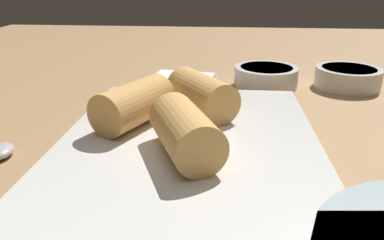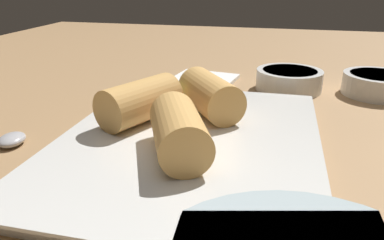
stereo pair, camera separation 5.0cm
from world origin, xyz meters
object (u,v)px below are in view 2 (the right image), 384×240
at_px(serving_plate, 192,144).
at_px(dipping_bowl_far, 378,84).
at_px(dipping_bowl_near, 289,79).
at_px(napkin, 201,81).
at_px(spoon, 2,148).

bearing_deg(serving_plate, dipping_bowl_far, 137.51).
relative_size(dipping_bowl_near, dipping_bowl_far, 1.00).
bearing_deg(serving_plate, dipping_bowl_near, 158.03).
bearing_deg(napkin, dipping_bowl_near, 88.05).
height_order(dipping_bowl_near, dipping_bowl_far, same).
xyz_separation_m(dipping_bowl_near, dipping_bowl_far, (-0.01, 0.13, 0.00)).
bearing_deg(dipping_bowl_far, dipping_bowl_near, -87.59).
bearing_deg(spoon, serving_plate, 105.13).
height_order(serving_plate, dipping_bowl_near, dipping_bowl_near).
xyz_separation_m(spoon, napkin, (-0.29, 0.14, -0.00)).
bearing_deg(napkin, spoon, -25.75).
distance_m(dipping_bowl_near, napkin, 0.14).
relative_size(dipping_bowl_far, spoon, 0.59).
height_order(dipping_bowl_near, spoon, dipping_bowl_near).
bearing_deg(dipping_bowl_near, napkin, -91.95).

